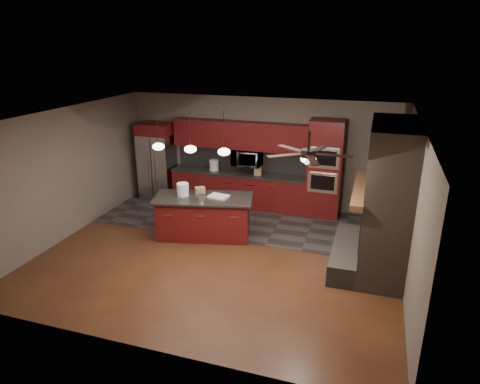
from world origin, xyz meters
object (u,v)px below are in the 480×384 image
at_px(microwave, 247,158).
at_px(paint_tray, 219,196).
at_px(refrigerator, 158,161).
at_px(kitchen_island, 204,217).
at_px(oven_tower, 325,169).
at_px(paint_can, 201,198).
at_px(cardboard_box, 200,190).
at_px(counter_box, 258,171).
at_px(white_bucket, 183,190).
at_px(counter_bucket, 214,165).

xyz_separation_m(microwave, paint_tray, (-0.04, -1.97, -0.36)).
height_order(refrigerator, paint_tray, refrigerator).
bearing_deg(paint_tray, kitchen_island, -154.17).
xyz_separation_m(oven_tower, refrigerator, (-4.46, -0.07, -0.16)).
distance_m(microwave, refrigerator, 2.51).
xyz_separation_m(paint_can, cardboard_box, (-0.21, 0.46, 0.00)).
xyz_separation_m(microwave, cardboard_box, (-0.53, -1.84, -0.31)).
distance_m(refrigerator, counter_box, 2.81).
bearing_deg(white_bucket, paint_can, -21.17).
relative_size(oven_tower, counter_box, 11.86).
xyz_separation_m(paint_tray, counter_bucket, (-0.85, 1.92, 0.10)).
xyz_separation_m(cardboard_box, counter_box, (0.85, 1.74, 0.01)).
xyz_separation_m(oven_tower, cardboard_box, (-2.50, -1.79, -0.20)).
bearing_deg(paint_tray, counter_bucket, 122.41).
bearing_deg(paint_can, oven_tower, 44.43).
distance_m(white_bucket, counter_box, 2.31).
distance_m(paint_tray, cardboard_box, 0.51).
distance_m(refrigerator, paint_can, 3.07).
relative_size(paint_tray, counter_bucket, 1.53).
relative_size(microwave, refrigerator, 0.35).
bearing_deg(refrigerator, cardboard_box, -41.13).
bearing_deg(microwave, paint_tray, -91.12).
relative_size(paint_can, cardboard_box, 0.92).
xyz_separation_m(refrigerator, cardboard_box, (1.96, -1.71, -0.05)).
bearing_deg(cardboard_box, refrigerator, 105.40).
distance_m(oven_tower, paint_can, 3.22).
relative_size(refrigerator, paint_can, 10.52).
relative_size(oven_tower, paint_can, 12.11).
distance_m(oven_tower, microwave, 1.98).
height_order(refrigerator, counter_box, refrigerator).
height_order(oven_tower, counter_bucket, oven_tower).
distance_m(refrigerator, cardboard_box, 2.60).
xyz_separation_m(microwave, paint_can, (-0.32, -2.30, -0.31)).
bearing_deg(paint_can, refrigerator, 134.96).
bearing_deg(paint_tray, white_bucket, -161.27).
bearing_deg(microwave, counter_box, -17.35).
bearing_deg(oven_tower, cardboard_box, -144.45).
relative_size(microwave, counter_box, 3.65).
bearing_deg(white_bucket, counter_box, 60.56).
xyz_separation_m(microwave, counter_box, (0.32, -0.10, -0.30)).
bearing_deg(white_bucket, oven_tower, 36.36).
bearing_deg(paint_can, cardboard_box, 114.38).
height_order(paint_tray, counter_box, counter_box).
bearing_deg(refrigerator, paint_tray, -36.96).
distance_m(kitchen_island, counter_bucket, 2.17).
bearing_deg(cardboard_box, microwave, 40.61).
xyz_separation_m(oven_tower, counter_box, (-1.65, -0.04, -0.19)).
height_order(paint_tray, cardboard_box, cardboard_box).
height_order(white_bucket, counter_bucket, white_bucket).
relative_size(microwave, paint_tray, 1.76).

